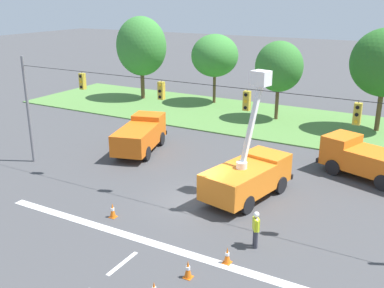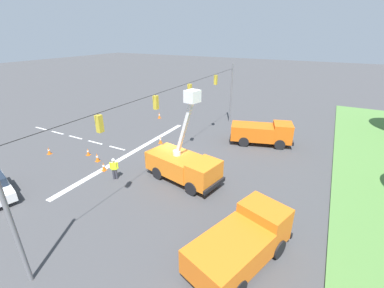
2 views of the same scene
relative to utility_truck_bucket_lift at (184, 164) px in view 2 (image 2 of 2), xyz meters
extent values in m
plane|color=#424244|center=(-2.07, -1.88, -1.39)|extent=(200.00, 200.00, 0.00)
cube|color=silver|center=(-2.07, -6.82, -1.38)|extent=(17.60, 0.50, 0.01)
cube|color=silver|center=(-2.07, -8.82, -1.38)|extent=(0.20, 2.00, 0.01)
cube|color=silver|center=(-2.07, -11.82, -1.38)|extent=(0.20, 2.00, 0.01)
cube|color=silver|center=(-2.07, -14.82, -1.38)|extent=(0.20, 2.00, 0.01)
cube|color=silver|center=(-2.07, -17.82, -1.38)|extent=(0.20, 2.00, 0.01)
cube|color=silver|center=(-2.07, -20.82, -1.38)|extent=(0.20, 2.00, 0.01)
cylinder|color=slate|center=(-15.07, -1.88, 2.21)|extent=(0.20, 0.20, 7.20)
cylinder|color=slate|center=(10.93, -1.88, 2.21)|extent=(0.20, 0.20, 7.20)
cylinder|color=black|center=(-2.07, -1.88, 5.21)|extent=(26.00, 0.03, 0.03)
cylinder|color=black|center=(-10.05, -1.88, 5.16)|extent=(0.02, 0.02, 0.10)
cube|color=gold|center=(-10.05, -1.88, 4.63)|extent=(0.32, 0.28, 0.96)
cylinder|color=black|center=(-10.05, -2.04, 4.95)|extent=(0.16, 0.05, 0.16)
cylinder|color=yellow|center=(-10.05, -2.04, 4.63)|extent=(0.16, 0.05, 0.16)
cylinder|color=black|center=(-10.05, -2.04, 4.31)|extent=(0.16, 0.05, 0.16)
cylinder|color=black|center=(-4.45, -1.88, 5.16)|extent=(0.02, 0.02, 0.10)
cube|color=gold|center=(-4.45, -1.88, 4.63)|extent=(0.32, 0.28, 0.96)
cylinder|color=yellow|center=(-4.45, -2.04, 4.95)|extent=(0.16, 0.05, 0.16)
cylinder|color=black|center=(-4.45, -2.04, 4.63)|extent=(0.16, 0.05, 0.16)
cylinder|color=black|center=(-4.45, -2.04, 4.31)|extent=(0.16, 0.05, 0.16)
cylinder|color=black|center=(0.51, -1.88, 5.16)|extent=(0.02, 0.02, 0.10)
cube|color=gold|center=(0.51, -1.88, 4.63)|extent=(0.32, 0.28, 0.96)
cylinder|color=black|center=(0.51, -2.04, 4.95)|extent=(0.16, 0.05, 0.16)
cylinder|color=yellow|center=(0.51, -2.04, 4.63)|extent=(0.16, 0.05, 0.16)
cylinder|color=black|center=(0.51, -2.04, 4.31)|extent=(0.16, 0.05, 0.16)
cylinder|color=black|center=(5.68, -1.88, 5.16)|extent=(0.02, 0.02, 0.10)
cube|color=gold|center=(5.68, -1.88, 4.63)|extent=(0.32, 0.28, 0.96)
cylinder|color=black|center=(5.68, -2.04, 4.95)|extent=(0.16, 0.05, 0.16)
cylinder|color=black|center=(5.68, -2.04, 4.63)|extent=(0.16, 0.05, 0.16)
cylinder|color=yellow|center=(5.68, -2.04, 4.31)|extent=(0.16, 0.05, 0.16)
cube|color=orange|center=(-0.20, -0.95, -0.16)|extent=(3.25, 4.47, 1.45)
cube|color=orange|center=(0.39, 1.89, -0.07)|extent=(2.68, 2.18, 1.63)
cube|color=#1E2838|center=(0.51, 2.48, 0.21)|extent=(2.08, 0.52, 0.73)
cube|color=black|center=(0.58, 2.81, -0.74)|extent=(2.46, 0.66, 0.30)
cylinder|color=black|center=(-0.78, 1.89, -0.89)|extent=(0.48, 1.04, 1.00)
cylinder|color=black|center=(1.46, 1.43, -0.89)|extent=(0.48, 1.04, 1.00)
cylinder|color=black|center=(-1.46, -1.43, -0.89)|extent=(0.48, 1.04, 1.00)
cylinder|color=black|center=(0.78, -1.89, -0.89)|extent=(0.48, 1.04, 1.00)
cylinder|color=silver|center=(-0.14, -0.67, 0.74)|extent=(0.60, 0.60, 0.36)
cube|color=white|center=(0.02, 0.08, 2.80)|extent=(0.59, 1.77, 4.56)
cube|color=white|center=(0.17, 0.83, 5.29)|extent=(1.04, 0.97, 0.80)
cube|color=orange|center=(-9.59, 2.50, -0.15)|extent=(3.34, 4.59, 1.47)
cube|color=orange|center=(-10.41, 5.33, 0.02)|extent=(2.60, 2.31, 1.82)
cube|color=#1E2838|center=(-10.58, 5.92, 0.34)|extent=(1.89, 0.64, 0.82)
cube|color=black|center=(-10.68, 6.25, -0.74)|extent=(2.24, 0.79, 0.30)
cylinder|color=black|center=(-11.35, 4.81, -0.89)|extent=(0.55, 1.04, 1.00)
cylinder|color=black|center=(-9.33, 5.40, -0.89)|extent=(0.55, 1.04, 1.00)
cylinder|color=black|center=(-10.39, 1.50, -0.89)|extent=(0.55, 1.04, 1.00)
cylinder|color=black|center=(-8.37, 2.09, -0.89)|extent=(0.55, 1.04, 1.00)
cube|color=orange|center=(6.27, 5.97, -0.22)|extent=(4.53, 3.60, 1.33)
cube|color=orange|center=(3.61, 6.89, 0.04)|extent=(2.36, 2.78, 1.86)
cube|color=#1E2838|center=(3.05, 7.08, 0.37)|extent=(0.77, 2.00, 0.84)
cube|color=black|center=(2.73, 7.19, -0.74)|extent=(0.95, 2.37, 0.30)
cylinder|color=black|center=(3.45, 5.75, -0.89)|extent=(1.04, 0.59, 1.00)
cylinder|color=black|center=(4.19, 7.88, -0.89)|extent=(1.04, 0.59, 1.00)
cylinder|color=black|center=(6.57, 4.67, -0.89)|extent=(1.04, 0.59, 1.00)
cylinder|color=black|center=(7.63, -8.87, -1.07)|extent=(0.37, 0.67, 0.64)
cylinder|color=black|center=(6.87, -11.43, -1.07)|extent=(0.37, 0.67, 0.64)
cylinder|color=#383842|center=(2.44, -4.87, -0.96)|extent=(0.18, 0.18, 0.85)
cylinder|color=#383842|center=(2.32, -4.71, -0.96)|extent=(0.18, 0.18, 0.85)
cube|color=#D8EA26|center=(2.38, -4.79, -0.24)|extent=(0.43, 0.46, 0.60)
cube|color=silver|center=(2.38, -4.79, -0.24)|extent=(0.31, 0.39, 0.62)
cylinder|color=#D8EA26|center=(2.54, -5.01, -0.21)|extent=(0.11, 0.11, 0.55)
cylinder|color=#D8EA26|center=(2.22, -4.57, -0.21)|extent=(0.11, 0.11, 0.55)
sphere|color=tan|center=(2.38, -4.79, 0.19)|extent=(0.22, 0.22, 0.22)
sphere|color=white|center=(2.38, -4.79, 0.25)|extent=(0.26, 0.26, 0.26)
cube|color=orange|center=(1.96, -13.44, -1.37)|extent=(0.36, 0.36, 0.03)
cone|color=orange|center=(1.96, -13.44, -1.02)|extent=(0.27, 0.27, 0.68)
cylinder|color=white|center=(1.96, -13.44, -0.98)|extent=(0.17, 0.17, 0.12)
cube|color=orange|center=(0.88, -8.32, -1.37)|extent=(0.36, 0.36, 0.03)
cone|color=orange|center=(0.88, -8.32, -0.98)|extent=(0.31, 0.31, 0.76)
cylinder|color=white|center=(0.88, -8.32, -0.94)|extent=(0.19, 0.19, 0.14)
cube|color=orange|center=(-5.09, -5.70, -1.37)|extent=(0.36, 0.36, 0.03)
cone|color=orange|center=(-5.09, -5.70, -0.97)|extent=(0.31, 0.31, 0.77)
cylinder|color=white|center=(-5.09, -5.70, -0.94)|extent=(0.19, 0.19, 0.14)
cube|color=orange|center=(0.39, -10.04, -1.37)|extent=(0.36, 0.36, 0.03)
cone|color=orange|center=(0.39, -10.04, -1.03)|extent=(0.26, 0.26, 0.66)
cylinder|color=white|center=(0.39, -10.04, -0.99)|extent=(0.16, 0.16, 0.12)
cube|color=orange|center=(-12.03, -10.65, -1.37)|extent=(0.36, 0.36, 0.03)
cone|color=orange|center=(-12.03, -10.65, -0.96)|extent=(0.32, 0.32, 0.79)
cylinder|color=white|center=(-12.03, -10.65, -0.92)|extent=(0.20, 0.20, 0.14)
cube|color=orange|center=(1.82, -6.58, -1.37)|extent=(0.36, 0.36, 0.03)
cone|color=orange|center=(1.82, -6.58, -0.99)|extent=(0.29, 0.29, 0.73)
cylinder|color=white|center=(1.82, -6.58, -0.96)|extent=(0.18, 0.18, 0.13)
camera|label=1|loc=(8.67, -21.82, 9.53)|focal=42.00mm
camera|label=2|loc=(14.82, 8.62, 9.11)|focal=24.00mm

